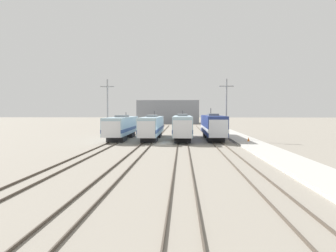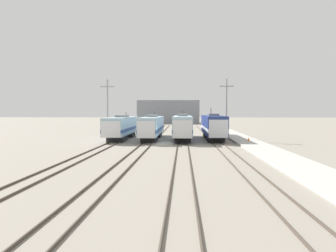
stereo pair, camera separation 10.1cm
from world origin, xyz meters
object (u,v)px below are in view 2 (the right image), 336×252
at_px(locomotive_far_right, 213,126).
at_px(traffic_cone, 249,139).
at_px(locomotive_far_left, 122,127).
at_px(catenary_tower_right, 226,108).
at_px(locomotive_center_right, 183,127).
at_px(catenary_tower_left, 108,108).
at_px(locomotive_center_left, 152,127).

distance_m(locomotive_far_right, traffic_cone, 8.15).
xyz_separation_m(locomotive_far_left, catenary_tower_right, (17.43, -1.01, 3.23)).
xyz_separation_m(locomotive_far_left, locomotive_far_right, (15.41, 0.49, 0.12)).
relative_size(locomotive_far_left, locomotive_center_right, 1.01).
bearing_deg(catenary_tower_left, locomotive_far_left, 25.25).
distance_m(locomotive_center_left, catenary_tower_left, 8.04).
height_order(locomotive_far_left, locomotive_center_right, locomotive_center_right).
relative_size(locomotive_center_left, traffic_cone, 31.74).
relative_size(locomotive_far_right, catenary_tower_right, 1.79).
height_order(locomotive_center_right, traffic_cone, locomotive_center_right).
xyz_separation_m(locomotive_center_right, catenary_tower_left, (-12.42, -0.25, 3.14)).
bearing_deg(locomotive_far_left, traffic_cone, -16.67).
xyz_separation_m(locomotive_center_right, catenary_tower_right, (7.15, -0.25, 3.14)).
distance_m(locomotive_center_right, traffic_cone, 11.21).
distance_m(locomotive_center_left, locomotive_far_right, 10.29).
bearing_deg(locomotive_far_right, locomotive_center_right, -166.32).
xyz_separation_m(locomotive_center_left, locomotive_center_right, (5.14, -0.83, 0.07)).
xyz_separation_m(locomotive_far_right, catenary_tower_left, (-17.56, -1.50, 3.11)).
distance_m(locomotive_far_left, catenary_tower_left, 4.01).
relative_size(locomotive_center_right, catenary_tower_left, 1.76).
distance_m(catenary_tower_left, traffic_cone, 23.24).
bearing_deg(traffic_cone, locomotive_far_right, 125.53).
bearing_deg(catenary_tower_right, locomotive_center_right, 177.97).
xyz_separation_m(locomotive_far_right, catenary_tower_right, (2.01, -1.50, 3.11)).
xyz_separation_m(locomotive_center_left, catenary_tower_left, (-7.28, -1.09, 3.21)).
distance_m(locomotive_center_right, catenary_tower_left, 12.82).
xyz_separation_m(locomotive_center_left, locomotive_far_right, (10.28, 0.42, 0.10)).
height_order(locomotive_far_right, catenary_tower_left, catenary_tower_left).
height_order(locomotive_center_right, catenary_tower_left, catenary_tower_left).
bearing_deg(locomotive_far_right, locomotive_center_left, -177.68).
height_order(locomotive_center_right, locomotive_far_right, locomotive_far_right).
bearing_deg(traffic_cone, locomotive_center_right, 151.79).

